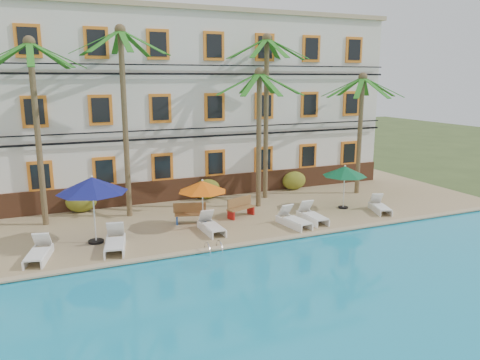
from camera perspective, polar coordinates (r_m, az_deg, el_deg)
name	(u,v)px	position (r m, az deg, el deg)	size (l,w,h in m)	color
ground	(240,243)	(19.87, -0.02, -7.68)	(100.00, 100.00, 0.00)	#384C23
pool_deck	(202,210)	(24.28, -4.70, -3.66)	(30.00, 12.00, 0.25)	tan
swimming_pool	(336,317)	(14.23, 11.68, -16.04)	(26.00, 12.00, 0.20)	#1997C0
pool_coping	(249,243)	(19.00, 1.07, -7.73)	(30.00, 0.35, 0.06)	tan
hotel_building	(173,103)	(28.15, -8.20, 9.32)	(25.40, 6.44, 10.22)	silver
palm_a	(35,107)	(22.31, -23.71, 8.16)	(4.52, 4.52, 8.30)	brown
palm_b	(124,97)	(22.48, -14.00, 9.74)	(4.52, 4.52, 8.91)	brown
palm_c	(259,117)	(23.67, 2.34, 7.63)	(4.52, 4.52, 7.06)	brown
palm_d	(266,96)	(25.43, 3.22, 10.25)	(4.52, 4.52, 8.83)	brown
palm_e	(361,115)	(27.36, 14.51, 7.62)	(4.52, 4.52, 6.84)	brown
shrub_left	(81,201)	(24.55, -18.78, -2.48)	(1.50, 0.90, 1.10)	#275317
shrub_mid	(207,189)	(25.85, -4.04, -1.11)	(1.50, 0.90, 1.10)	#275317
shrub_right	(294,181)	(28.10, 6.61, -0.07)	(1.50, 0.90, 1.10)	#275317
umbrella_blue	(92,185)	(19.43, -17.57, -0.61)	(2.80, 2.80, 2.80)	black
umbrella_red	(202,187)	(20.67, -4.61, -0.80)	(2.19, 2.19, 2.19)	black
umbrella_green	(345,171)	(24.23, 12.66, 1.03)	(2.25, 2.25, 2.26)	black
lounger_a	(39,252)	(18.88, -23.34, -8.09)	(1.11, 2.00, 0.89)	white
lounger_b	(115,242)	(18.96, -14.99, -7.30)	(1.13, 2.17, 0.98)	white
lounger_c	(211,226)	(20.38, -3.55, -5.58)	(0.71, 1.90, 0.89)	white
lounger_d	(293,220)	(21.31, 6.52, -4.82)	(0.94, 1.98, 0.90)	white
lounger_e	(312,215)	(22.08, 8.78, -4.27)	(0.73, 1.94, 0.91)	white
lounger_f	(380,206)	(24.39, 16.69, -3.10)	(1.20, 1.89, 0.84)	white
bench_left	(191,213)	(21.67, -5.99, -4.03)	(1.57, 0.87, 0.93)	olive
bench_right	(240,207)	(22.55, 0.00, -3.31)	(1.57, 0.95, 0.93)	olive
pool_ladder	(213,250)	(18.38, -3.25, -8.57)	(0.54, 0.74, 0.74)	silver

